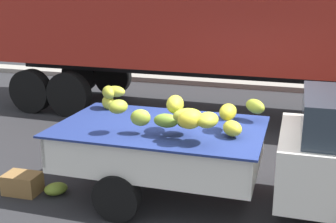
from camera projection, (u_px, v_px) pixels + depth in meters
The scene contains 6 objects.
ground at pixel (217, 200), 6.20m from camera, with size 220.00×220.00×0.00m, color #28282B.
curb_strip at pixel (270, 86), 13.37m from camera, with size 80.00×0.80×0.16m, color gray.
pickup_truck at pixel (309, 154), 5.53m from camera, with size 5.19×1.98×1.70m.
semi_trailer at pixel (227, 9), 9.75m from camera, with size 12.00×2.70×3.95m.
fallen_banana_bunch_near_tailgate at pixel (56, 189), 6.36m from camera, with size 0.35×0.27×0.17m, color olive.
produce_crate at pixel (22, 183), 6.38m from camera, with size 0.52×0.36×0.30m, color olive.
Camera 1 is at (1.11, -5.56, 2.91)m, focal length 45.71 mm.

